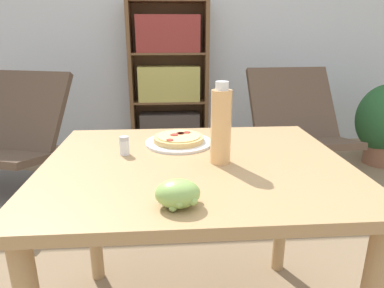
{
  "coord_description": "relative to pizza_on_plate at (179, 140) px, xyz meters",
  "views": [
    {
      "loc": [
        -0.17,
        -0.99,
        1.16
      ],
      "look_at": [
        -0.09,
        0.1,
        0.8
      ],
      "focal_mm": 32.0,
      "sensor_mm": 36.0,
      "label": 1
    }
  ],
  "objects": [
    {
      "name": "lounge_chair_near",
      "position": [
        -1.17,
        1.11,
        -0.47
      ],
      "size": [
        0.85,
        0.92,
        0.88
      ],
      "rotation": [
        0.0,
        0.0,
        -0.29
      ],
      "color": "slate",
      "rests_on": "ground_plane"
    },
    {
      "name": "pizza_on_plate",
      "position": [
        0.0,
        0.0,
        0.0
      ],
      "size": [
        0.26,
        0.26,
        0.04
      ],
      "color": "white",
      "rests_on": "dining_table"
    },
    {
      "name": "lounge_chair_far",
      "position": [
        0.98,
        1.23,
        -0.47
      ],
      "size": [
        0.72,
        0.8,
        0.88
      ],
      "rotation": [
        0.0,
        0.0,
        0.06
      ],
      "color": "slate",
      "rests_on": "ground_plane"
    },
    {
      "name": "dining_table",
      "position": [
        0.05,
        -0.2,
        -0.13
      ],
      "size": [
        1.03,
        0.84,
        0.74
      ],
      "color": "tan",
      "rests_on": "ground_plane"
    },
    {
      "name": "bookshelf",
      "position": [
        -0.02,
        2.16,
        -0.07
      ],
      "size": [
        0.77,
        0.28,
        1.45
      ],
      "color": "brown",
      "rests_on": "ground_plane"
    },
    {
      "name": "grape_bunch",
      "position": [
        -0.02,
        -0.51,
        0.02
      ],
      "size": [
        0.11,
        0.09,
        0.07
      ],
      "color": "#93BC5B",
      "rests_on": "dining_table"
    },
    {
      "name": "wall_back",
      "position": [
        0.13,
        2.33,
        0.55
      ],
      "size": [
        8.0,
        0.05,
        2.6
      ],
      "color": "silver",
      "rests_on": "ground_plane"
    },
    {
      "name": "drink_bottle",
      "position": [
        0.14,
        -0.21,
        0.11
      ],
      "size": [
        0.07,
        0.07,
        0.27
      ],
      "color": "#EFB270",
      "rests_on": "dining_table"
    },
    {
      "name": "salt_shaker",
      "position": [
        -0.2,
        -0.11,
        0.02
      ],
      "size": [
        0.04,
        0.04,
        0.07
      ],
      "color": "white",
      "rests_on": "dining_table"
    }
  ]
}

